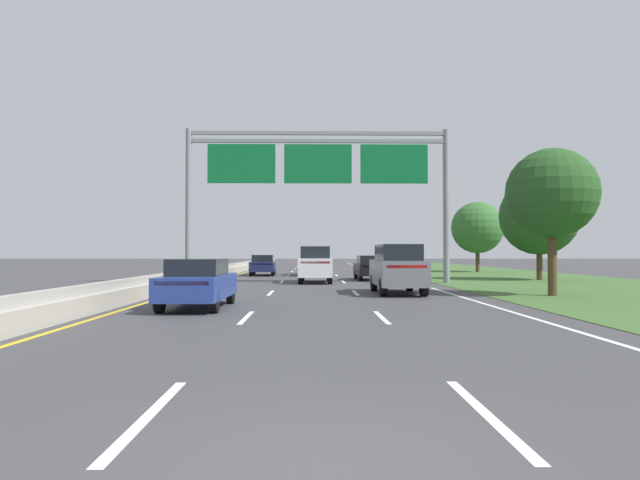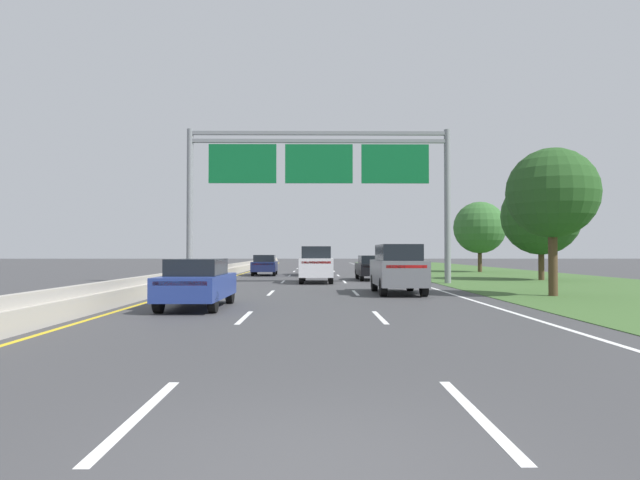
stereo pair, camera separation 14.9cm
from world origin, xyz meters
TOP-DOWN VIEW (x-y plane):
  - ground_plane at (0.00, 35.00)m, footprint 220.00×220.00m
  - lane_striping at (0.00, 34.54)m, footprint 11.96×106.00m
  - grass_verge_right at (13.95, 35.00)m, footprint 14.00×110.00m
  - median_barrier_concrete at (-6.60, 35.00)m, footprint 0.60×110.00m
  - overhead_sign_gantry at (0.30, 26.65)m, footprint 15.06×0.42m
  - pickup_truck_silver at (0.15, 38.04)m, footprint 2.04×5.42m
  - car_navy_left_lane_sedan at (-3.79, 37.74)m, footprint 1.94×4.45m
  - car_blue_left_lane_sedan at (-3.69, 13.07)m, footprint 1.87×4.42m
  - car_grey_right_lane_suv at (3.63, 19.04)m, footprint 1.91×4.70m
  - car_black_right_lane_sedan at (3.72, 30.63)m, footprint 1.88×4.43m
  - car_white_centre_lane_suv at (0.16, 27.63)m, footprint 1.96×4.72m
  - roadside_tree_near at (9.70, 17.59)m, footprint 3.65×3.65m
  - roadside_tree_mid at (14.43, 30.16)m, footprint 4.94×4.94m
  - roadside_tree_far at (14.81, 44.42)m, footprint 4.62×4.62m

SIDE VIEW (x-z plane):
  - ground_plane at x=0.00m, z-range 0.00..0.00m
  - lane_striping at x=0.00m, z-range 0.00..0.01m
  - grass_verge_right at x=13.95m, z-range 0.00..0.02m
  - median_barrier_concrete at x=-6.60m, z-range -0.07..0.78m
  - car_navy_left_lane_sedan at x=-3.79m, z-range 0.03..1.60m
  - car_blue_left_lane_sedan at x=-3.69m, z-range 0.03..1.60m
  - car_black_right_lane_sedan at x=3.72m, z-range 0.03..1.60m
  - pickup_truck_silver at x=0.15m, z-range -0.03..2.17m
  - car_grey_right_lane_suv at x=3.63m, z-range 0.04..2.15m
  - car_white_centre_lane_suv at x=0.16m, z-range 0.04..2.15m
  - roadside_tree_far at x=14.81m, z-range 0.83..7.13m
  - roadside_tree_mid at x=14.43m, z-range 0.80..7.35m
  - roadside_tree_near at x=9.70m, z-range 1.16..7.17m
  - overhead_sign_gantry at x=0.30m, z-range 1.91..10.72m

